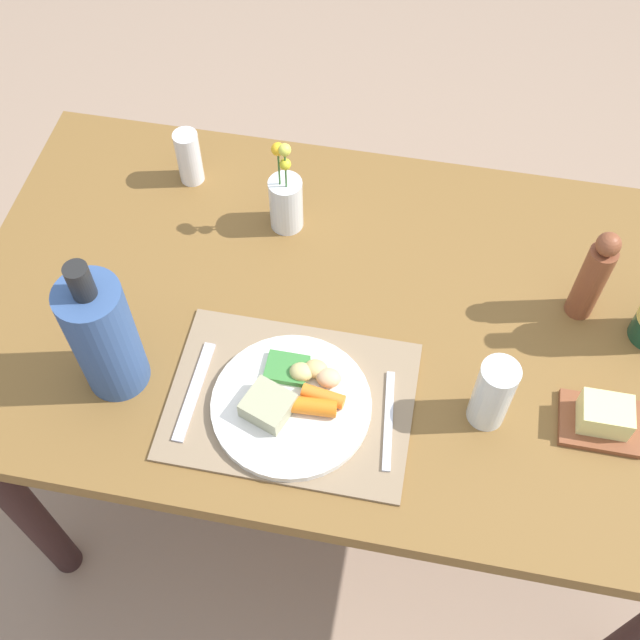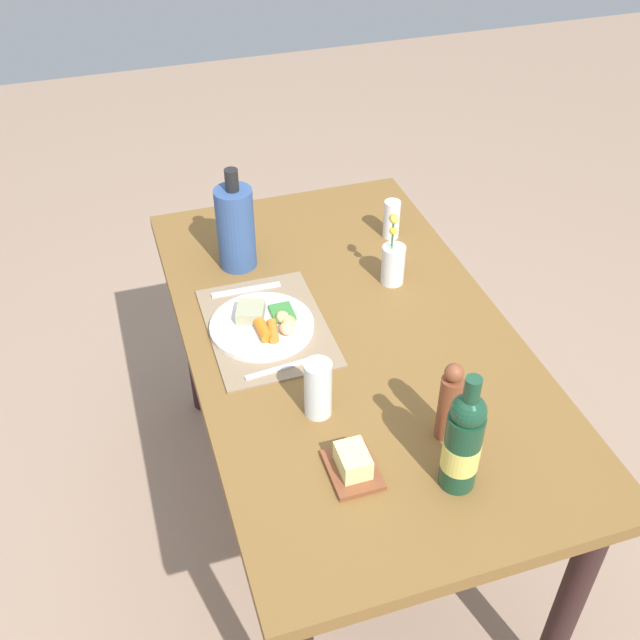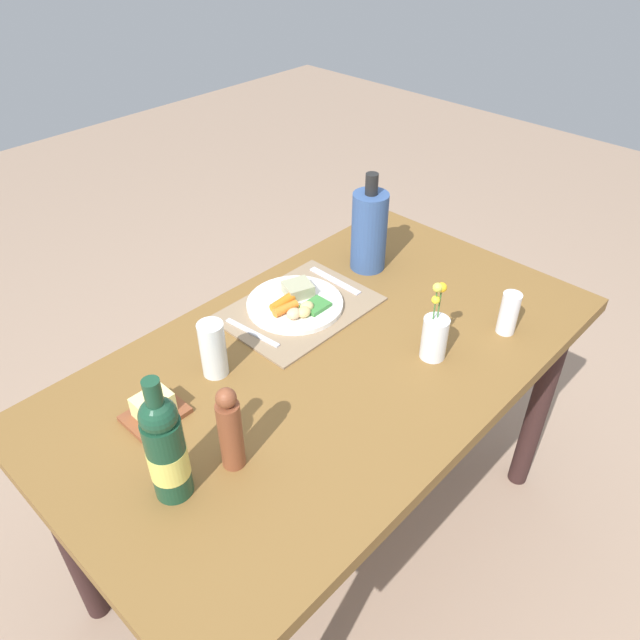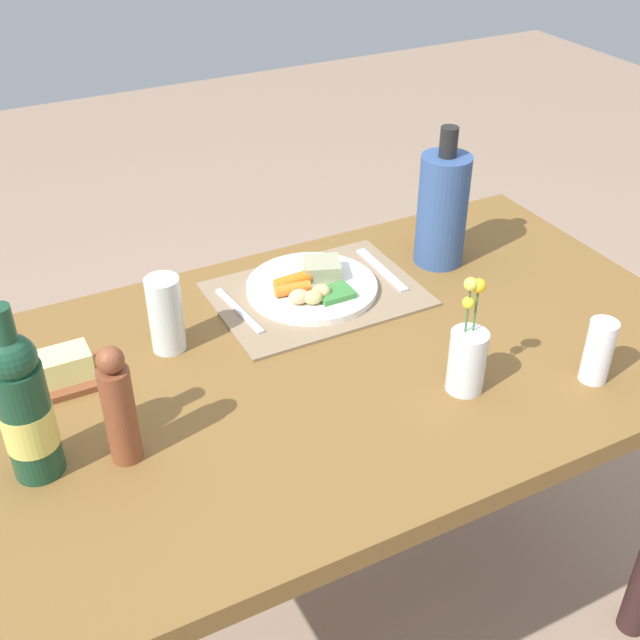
% 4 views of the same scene
% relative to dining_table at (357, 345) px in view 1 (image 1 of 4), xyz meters
% --- Properties ---
extents(ground_plane, '(8.00, 8.00, 0.00)m').
position_rel_dining_table_xyz_m(ground_plane, '(0.00, 0.00, -0.67)').
color(ground_plane, '#9C7F69').
extents(dining_table, '(1.42, 0.80, 0.78)m').
position_rel_dining_table_xyz_m(dining_table, '(0.00, 0.00, 0.00)').
color(dining_table, brown).
rests_on(dining_table, ground_plane).
extents(placemat, '(0.40, 0.29, 0.01)m').
position_rel_dining_table_xyz_m(placemat, '(-0.08, -0.19, 0.11)').
color(placemat, '#8A7357').
rests_on(placemat, dining_table).
extents(dinner_plate, '(0.26, 0.26, 0.05)m').
position_rel_dining_table_xyz_m(dinner_plate, '(-0.08, -0.20, 0.12)').
color(dinner_plate, white).
rests_on(dinner_plate, placemat).
extents(fork, '(0.02, 0.19, 0.00)m').
position_rel_dining_table_xyz_m(fork, '(-0.24, -0.21, 0.11)').
color(fork, silver).
rests_on(fork, placemat).
extents(knife, '(0.03, 0.18, 0.00)m').
position_rel_dining_table_xyz_m(knife, '(0.08, -0.20, 0.11)').
color(knife, silver).
rests_on(knife, placemat).
extents(salt_shaker, '(0.05, 0.05, 0.12)m').
position_rel_dining_table_xyz_m(salt_shaker, '(-0.38, 0.26, 0.16)').
color(salt_shaker, white).
rests_on(salt_shaker, dining_table).
extents(flower_vase, '(0.06, 0.06, 0.21)m').
position_rel_dining_table_xyz_m(flower_vase, '(-0.17, 0.18, 0.17)').
color(flower_vase, silver).
rests_on(flower_vase, dining_table).
extents(cooler_bottle, '(0.10, 0.10, 0.30)m').
position_rel_dining_table_xyz_m(cooler_bottle, '(-0.38, -0.20, 0.23)').
color(cooler_bottle, '#335085').
rests_on(cooler_bottle, dining_table).
extents(pepper_mill, '(0.05, 0.05, 0.20)m').
position_rel_dining_table_xyz_m(pepper_mill, '(0.38, 0.08, 0.20)').
color(pepper_mill, brown).
rests_on(pepper_mill, dining_table).
extents(butter_dish, '(0.13, 0.10, 0.06)m').
position_rel_dining_table_xyz_m(butter_dish, '(0.42, -0.14, 0.13)').
color(butter_dish, brown).
rests_on(butter_dish, dining_table).
extents(water_tumbler, '(0.06, 0.06, 0.14)m').
position_rel_dining_table_xyz_m(water_tumbler, '(0.23, -0.16, 0.17)').
color(water_tumbler, silver).
rests_on(water_tumbler, dining_table).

